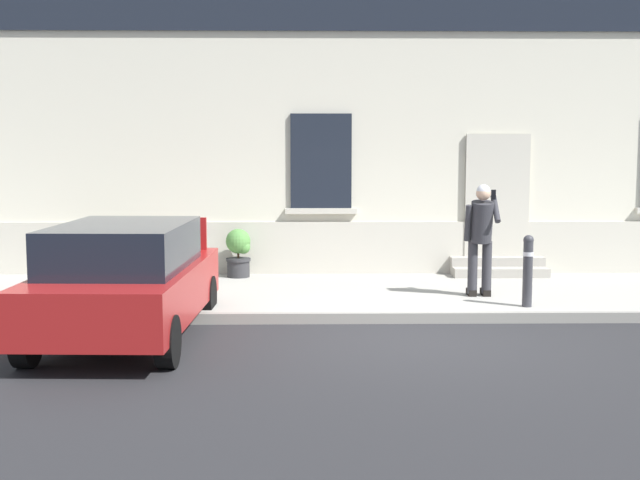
{
  "coord_description": "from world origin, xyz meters",
  "views": [
    {
      "loc": [
        -1.32,
        -10.47,
        2.45
      ],
      "look_at": [
        -1.12,
        1.6,
        1.1
      ],
      "focal_mm": 46.67,
      "sensor_mm": 36.0,
      "label": 1
    }
  ],
  "objects_px": {
    "person_on_phone": "(481,233)",
    "planter_terracotta": "(107,254)",
    "planter_charcoal": "(239,252)",
    "hatchback_car_red": "(127,278)",
    "bollard_near_person": "(528,268)"
  },
  "relations": [
    {
      "from": "planter_charcoal",
      "to": "bollard_near_person",
      "type": "bearing_deg",
      "value": -32.9
    },
    {
      "from": "bollard_near_person",
      "to": "planter_terracotta",
      "type": "bearing_deg",
      "value": 159.48
    },
    {
      "from": "person_on_phone",
      "to": "planter_terracotta",
      "type": "bearing_deg",
      "value": 163.45
    },
    {
      "from": "hatchback_car_red",
      "to": "planter_terracotta",
      "type": "xyz_separation_m",
      "value": [
        -1.16,
        3.82,
        -0.18
      ]
    },
    {
      "from": "bollard_near_person",
      "to": "hatchback_car_red",
      "type": "bearing_deg",
      "value": -166.33
    },
    {
      "from": "person_on_phone",
      "to": "bollard_near_person",
      "type": "bearing_deg",
      "value": -59.04
    },
    {
      "from": "person_on_phone",
      "to": "planter_terracotta",
      "type": "relative_size",
      "value": 2.02
    },
    {
      "from": "hatchback_car_red",
      "to": "planter_charcoal",
      "type": "distance_m",
      "value": 4.32
    },
    {
      "from": "planter_charcoal",
      "to": "person_on_phone",
      "type": "bearing_deg",
      "value": -27.6
    },
    {
      "from": "planter_terracotta",
      "to": "planter_charcoal",
      "type": "xyz_separation_m",
      "value": [
        2.24,
        0.36,
        0.0
      ]
    },
    {
      "from": "person_on_phone",
      "to": "planter_terracotta",
      "type": "height_order",
      "value": "person_on_phone"
    },
    {
      "from": "person_on_phone",
      "to": "planter_charcoal",
      "type": "height_order",
      "value": "person_on_phone"
    },
    {
      "from": "planter_terracotta",
      "to": "planter_charcoal",
      "type": "height_order",
      "value": "same"
    },
    {
      "from": "planter_charcoal",
      "to": "hatchback_car_red",
      "type": "bearing_deg",
      "value": -104.53
    },
    {
      "from": "hatchback_car_red",
      "to": "person_on_phone",
      "type": "xyz_separation_m",
      "value": [
        4.97,
        2.15,
        0.36
      ]
    }
  ]
}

